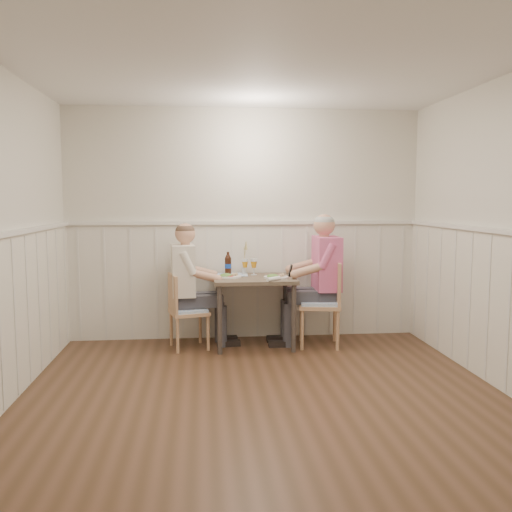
# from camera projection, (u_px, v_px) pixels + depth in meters

# --- Properties ---
(ground_plane) EXTENTS (4.50, 4.50, 0.00)m
(ground_plane) POSITION_uv_depth(u_px,v_px,m) (269.00, 411.00, 4.07)
(ground_plane) COLOR #472F1C
(room_shell) EXTENTS (4.04, 4.54, 2.60)m
(room_shell) POSITION_uv_depth(u_px,v_px,m) (269.00, 208.00, 3.91)
(room_shell) COLOR silver
(room_shell) RESTS_ON ground
(wainscot) EXTENTS (4.00, 4.49, 1.34)m
(wainscot) POSITION_uv_depth(u_px,v_px,m) (259.00, 303.00, 4.67)
(wainscot) COLOR white
(wainscot) RESTS_ON ground
(dining_table) EXTENTS (0.87, 0.70, 0.75)m
(dining_table) POSITION_uv_depth(u_px,v_px,m) (254.00, 287.00, 5.83)
(dining_table) COLOR #4D4433
(dining_table) RESTS_ON ground
(chair_right) EXTENTS (0.50, 0.50, 0.92)m
(chair_right) POSITION_uv_depth(u_px,v_px,m) (324.00, 300.00, 5.83)
(chair_right) COLOR tan
(chair_right) RESTS_ON ground
(chair_left) EXTENTS (0.46, 0.46, 0.80)m
(chair_left) POSITION_uv_depth(u_px,v_px,m) (184.00, 308.00, 5.73)
(chair_left) COLOR tan
(chair_left) RESTS_ON ground
(man_in_pink) EXTENTS (0.67, 0.47, 1.45)m
(man_in_pink) POSITION_uv_depth(u_px,v_px,m) (322.00, 289.00, 5.92)
(man_in_pink) COLOR #3F3F47
(man_in_pink) RESTS_ON ground
(diner_cream) EXTENTS (0.65, 0.45, 1.35)m
(diner_cream) POSITION_uv_depth(u_px,v_px,m) (187.00, 294.00, 5.81)
(diner_cream) COLOR #3F3F47
(diner_cream) RESTS_ON ground
(plate_man) EXTENTS (0.26, 0.26, 0.07)m
(plate_man) POSITION_uv_depth(u_px,v_px,m) (275.00, 276.00, 5.74)
(plate_man) COLOR white
(plate_man) RESTS_ON dining_table
(plate_diner) EXTENTS (0.26, 0.26, 0.07)m
(plate_diner) POSITION_uv_depth(u_px,v_px,m) (228.00, 276.00, 5.79)
(plate_diner) COLOR white
(plate_diner) RESTS_ON dining_table
(beer_glass_a) EXTENTS (0.07, 0.07, 0.18)m
(beer_glass_a) POSITION_uv_depth(u_px,v_px,m) (254.00, 264.00, 5.98)
(beer_glass_a) COLOR silver
(beer_glass_a) RESTS_ON dining_table
(beer_glass_b) EXTENTS (0.07, 0.07, 0.17)m
(beer_glass_b) POSITION_uv_depth(u_px,v_px,m) (245.00, 264.00, 6.02)
(beer_glass_b) COLOR silver
(beer_glass_b) RESTS_ON dining_table
(beer_bottle) EXTENTS (0.07, 0.07, 0.25)m
(beer_bottle) POSITION_uv_depth(u_px,v_px,m) (228.00, 265.00, 6.00)
(beer_bottle) COLOR black
(beer_bottle) RESTS_ON dining_table
(rolled_napkin) EXTENTS (0.17, 0.15, 0.04)m
(rolled_napkin) POSITION_uv_depth(u_px,v_px,m) (274.00, 279.00, 5.56)
(rolled_napkin) COLOR white
(rolled_napkin) RESTS_ON dining_table
(grass_vase) EXTENTS (0.04, 0.04, 0.39)m
(grass_vase) POSITION_uv_depth(u_px,v_px,m) (244.00, 259.00, 6.04)
(grass_vase) COLOR silver
(grass_vase) RESTS_ON dining_table
(gingham_mat) EXTENTS (0.35, 0.28, 0.01)m
(gingham_mat) POSITION_uv_depth(u_px,v_px,m) (232.00, 275.00, 5.99)
(gingham_mat) COLOR #5C8CC7
(gingham_mat) RESTS_ON dining_table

